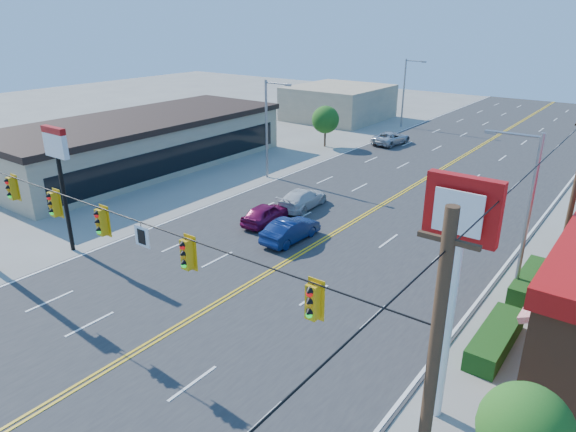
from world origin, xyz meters
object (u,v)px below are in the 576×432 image
Objects in this scene: car_magenta at (266,214)px; car_silver at (391,139)px; car_white at (302,199)px; signal_span at (121,242)px; kfc_pylon at (456,254)px; car_blue at (291,231)px; pizza_hut_sign at (59,164)px.

car_magenta reaches higher than car_silver.
car_magenta is at bearing 81.76° from car_white.
car_silver is (-7.69, 38.77, -4.21)m from signal_span.
kfc_pylon is 21.13m from car_white.
signal_span is 11.87m from kfc_pylon.
car_silver is (-3.33, 24.98, -0.00)m from car_magenta.
car_blue reaches higher than car_silver.
kfc_pylon reaches higher than pizza_hut_sign.
kfc_pylon is 22.02m from pizza_hut_sign.
signal_span reaches higher than car_blue.
car_silver is at bearing -85.36° from car_white.
car_magenta is at bearing 107.52° from signal_span.
kfc_pylon is at bearing 147.38° from car_blue.
car_blue reaches higher than car_white.
car_white is (0.22, 3.81, 0.00)m from car_magenta.
car_magenta is at bearing 56.34° from pizza_hut_sign.
car_silver is at bearing -86.48° from car_magenta.
car_white is (-4.13, 17.60, -4.21)m from signal_span.
car_silver is at bearing 84.75° from pizza_hut_sign.
signal_span is 6.17× the size of car_magenta.
signal_span reaches higher than car_silver.
pizza_hut_sign is 15.84m from car_white.
pizza_hut_sign reaches higher than car_silver.
signal_span is at bearing 108.72° from car_silver.
car_magenta is 0.82× the size of car_silver.
car_magenta is at bearing -21.25° from car_blue.
car_blue is at bearing 145.70° from kfc_pylon.
kfc_pylon reaches higher than car_blue.
car_silver is at bearing -74.87° from car_blue.
car_blue is at bearing 113.37° from car_white.
pizza_hut_sign is 12.60m from car_magenta.
signal_span is at bearing 103.45° from car_magenta.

